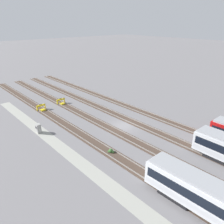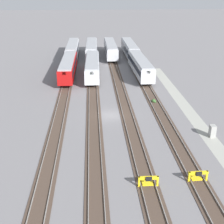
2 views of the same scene
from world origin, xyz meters
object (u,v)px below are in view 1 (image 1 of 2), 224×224
(weed_clump, at_px, (111,151))
(bumper_stop_near_inner_track, at_px, (61,102))
(electrical_cabinet, at_px, (38,128))
(bumper_stop_nearest_track, at_px, (42,108))

(weed_clump, bearing_deg, bumper_stop_near_inner_track, 167.72)
(bumper_stop_near_inner_track, bearing_deg, electrical_cabinet, -45.78)
(bumper_stop_nearest_track, height_order, electrical_cabinet, electrical_cabinet)
(bumper_stop_near_inner_track, height_order, electrical_cabinet, electrical_cabinet)
(electrical_cabinet, distance_m, weed_clump, 13.90)
(bumper_stop_nearest_track, bearing_deg, weed_clump, 0.33)
(electrical_cabinet, height_order, weed_clump, electrical_cabinet)
(electrical_cabinet, xyz_separation_m, weed_clump, (12.92, 5.11, -0.56))
(bumper_stop_nearest_track, bearing_deg, bumper_stop_near_inner_track, 95.99)
(bumper_stop_nearest_track, bearing_deg, electrical_cabinet, -28.33)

